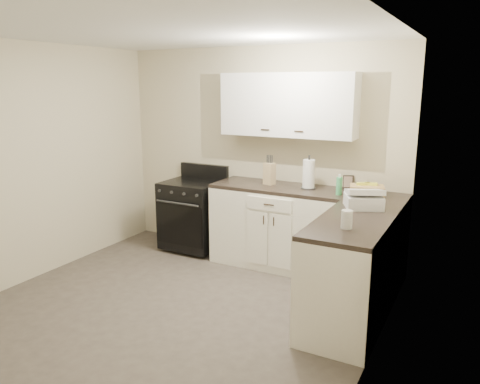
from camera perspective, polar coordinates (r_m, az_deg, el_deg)
The scene contains 20 objects.
floor at distance 4.57m, azimuth -8.00°, elevation -14.00°, with size 3.60×3.60×0.00m, color #473F38.
ceiling at distance 4.10m, azimuth -9.15°, elevation 18.95°, with size 3.60×3.60×0.00m, color white.
wall_back at distance 5.68m, azimuth 2.30°, elevation 4.75°, with size 3.60×3.60×0.00m, color beige.
wall_right at distance 3.43m, azimuth 16.50°, elevation -1.29°, with size 3.60×3.60×0.00m, color beige.
wall_left at distance 5.41m, azimuth -24.11°, elevation 3.21°, with size 3.60×3.60×0.00m, color beige.
base_cabinets_back at distance 5.42m, azimuth 4.90°, elevation -4.37°, with size 1.55×0.60×0.90m, color white.
base_cabinets_right at distance 4.52m, azimuth 14.32°, elevation -8.34°, with size 0.60×1.90×0.90m, color white.
countertop_back at distance 5.30m, azimuth 5.00°, elevation 0.48°, with size 1.55×0.60×0.04m, color black.
countertop_right at distance 4.38m, azimuth 14.66°, elevation -2.59°, with size 0.60×1.90×0.04m, color black.
upper_cabinets at distance 5.32m, azimuth 5.84°, elevation 10.52°, with size 1.55×0.30×0.70m, color white.
stove at distance 5.94m, azimuth -5.81°, elevation -2.73°, with size 0.69×0.59×0.84m, color black.
knife_block at distance 5.37m, azimuth 3.61°, elevation 2.24°, with size 0.11×0.10×0.25m, color tan.
paper_towel at distance 5.20m, azimuth 8.38°, elevation 2.17°, with size 0.13×0.13×0.32m, color white.
soap_bottle at distance 4.96m, azimuth 11.99°, elevation 0.73°, with size 0.06×0.06×0.19m, color #42AC66.
picture_frame at distance 5.30m, azimuth 13.05°, elevation 1.23°, with size 0.12×0.02×0.15m, color black.
wicker_basket at distance 4.97m, azimuth 15.21°, elevation 0.12°, with size 0.34×0.22×0.11m, color tan.
countertop_grill at distance 4.51m, azimuth 14.81°, elevation -1.10°, with size 0.33×0.30×0.12m, color white.
glass_jar at distance 3.82m, azimuth 12.89°, elevation -3.27°, with size 0.09×0.09×0.15m, color silver.
oven_mitt_near at distance 4.12m, azimuth 8.26°, elevation -8.99°, with size 0.02×0.14×0.24m, color black.
oven_mitt_far at distance 4.28m, azimuth 8.91°, elevation -9.39°, with size 0.02×0.13×0.22m, color black.
Camera 1 is at (2.43, -3.27, 2.07)m, focal length 35.00 mm.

